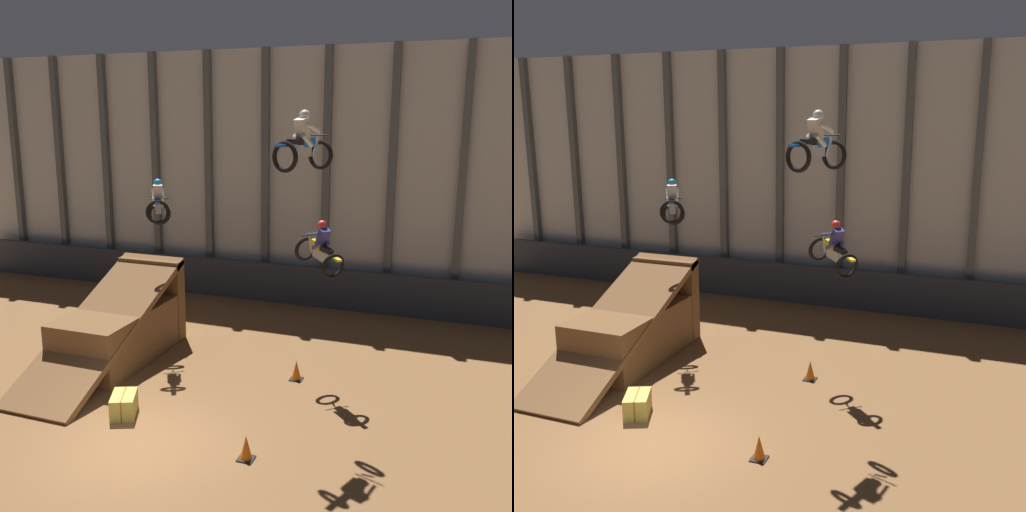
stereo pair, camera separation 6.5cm
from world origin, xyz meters
The scene contains 10 objects.
ground_plane centered at (0.00, 0.00, 0.00)m, with size 60.00×60.00×0.00m, color brown.
arena_back_wall centered at (0.00, 12.40, 5.05)m, with size 32.00×0.40×10.10m.
lower_barrier centered at (0.00, 11.62, 0.81)m, with size 31.36×0.20×1.62m.
dirt_ramp centered at (-3.32, 4.54, 0.98)m, with size 2.28×6.57×2.94m.
rider_bike_left_air centered at (-2.42, 5.52, 4.75)m, with size 1.41×1.78×1.57m.
rider_bike_center_air centered at (2.96, 4.90, 3.89)m, with size 1.67×1.62×1.55m.
rider_bike_right_air centered at (2.95, 3.06, 6.79)m, with size 1.22×1.78×1.45m.
traffic_cone_near_ramp centered at (2.39, 4.74, 0.28)m, with size 0.36×0.36×0.58m.
traffic_cone_arena_edge centered at (2.54, 0.36, 0.28)m, with size 0.36×0.36×0.58m.
hay_bale_trackside centered at (-1.14, 1.17, 0.28)m, with size 0.91×1.06×0.57m.
Camera 2 is at (7.02, -10.77, 7.48)m, focal length 42.00 mm.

